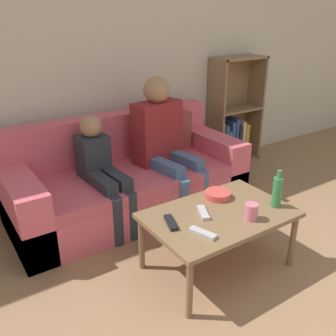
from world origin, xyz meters
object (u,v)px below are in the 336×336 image
Objects in this scene: tv_remote_2 at (203,233)px; bottle at (277,191)px; cup_near at (251,212)px; snack_bowl at (218,195)px; couch at (128,180)px; tv_remote_1 at (171,222)px; person_child at (101,167)px; tv_remote_0 at (203,213)px; person_adult at (162,135)px; bookshelf at (231,123)px; coffee_table at (219,218)px.

bottle is at bearing -18.08° from tv_remote_2.
cup_near is 0.34m from snack_bowl.
tv_remote_1 is at bearing -102.72° from couch.
person_child reaches higher than tv_remote_0.
bottle is (0.76, -1.07, 0.03)m from person_child.
person_adult is 1.14m from bottle.
bookshelf is 1.30m from person_adult.
coffee_table is 5.32× the size of tv_remote_1.
couch is 1.57m from bookshelf.
snack_bowl reaches higher than coffee_table.
tv_remote_0 is (0.01, -1.01, 0.16)m from couch.
bookshelf reaches higher than bottle.
couch is 0.93m from snack_bowl.
bookshelf is 6.59× the size of tv_remote_2.
person_child reaches higher than couch.
person_adult reaches higher than person_child.
person_child is at bearing 133.27° from tv_remote_0.
snack_bowl is at bearing 86.50° from cup_near.
couch reaches higher than tv_remote_1.
person_child is 0.93m from snack_bowl.
bottle is at bearing 2.55° from tv_remote_1.
couch is 2.23× the size of person_child.
snack_bowl is at bearing 21.11° from tv_remote_2.
tv_remote_0 is at bearing 134.40° from cup_near.
snack_bowl is 0.70× the size of bottle.
person_adult is 1.27× the size of person_child.
coffee_table is 0.29m from tv_remote_2.
tv_remote_0 is (0.30, -0.89, -0.07)m from person_child.
couch is 10.97× the size of snack_bowl.
cup_near reaches higher than tv_remote_2.
bookshelf is 6.59× the size of tv_remote_1.
coffee_table is at bearing 11.36° from tv_remote_2.
bottle is at bearing 3.13° from tv_remote_0.
couch reaches higher than tv_remote_0.
couch is 11.31× the size of tv_remote_0.
bookshelf reaches higher than tv_remote_2.
bottle is at bearing -68.15° from couch.
person_adult is at bearing 2.04° from person_child.
cup_near is 0.60× the size of tv_remote_2.
coffee_table is at bearing -84.10° from couch.
person_child reaches higher than tv_remote_2.
cup_near is at bearing -129.02° from bookshelf.
bookshelf reaches higher than couch.
coffee_table is at bearing -0.73° from tv_remote_0.
tv_remote_2 is at bearing -120.63° from person_adult.
person_adult is 0.85m from snack_bowl.
tv_remote_0 is 0.24m from tv_remote_2.
snack_bowl is at bearing 127.55° from bottle.
tv_remote_1 is 0.98× the size of snack_bowl.
bottle is (0.17, -1.13, -0.12)m from person_adult.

